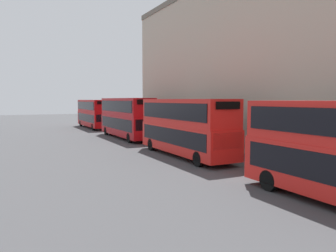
% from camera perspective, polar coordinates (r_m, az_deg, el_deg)
% --- Properties ---
extents(bus_second_in_queue, '(2.59, 10.74, 4.37)m').
position_cam_1_polar(bus_second_in_queue, '(24.90, 2.97, 0.18)').
color(bus_second_in_queue, red).
rests_on(bus_second_in_queue, ground).
extents(bus_third_in_queue, '(2.59, 11.47, 4.49)m').
position_cam_1_polar(bus_third_in_queue, '(37.08, -7.29, 1.71)').
color(bus_third_in_queue, '#A80F14').
rests_on(bus_third_in_queue, ground).
extents(bus_trailing, '(2.59, 11.40, 4.29)m').
position_cam_1_polar(bus_trailing, '(51.34, -12.82, 2.31)').
color(bus_trailing, '#B20C0F').
rests_on(bus_trailing, ground).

